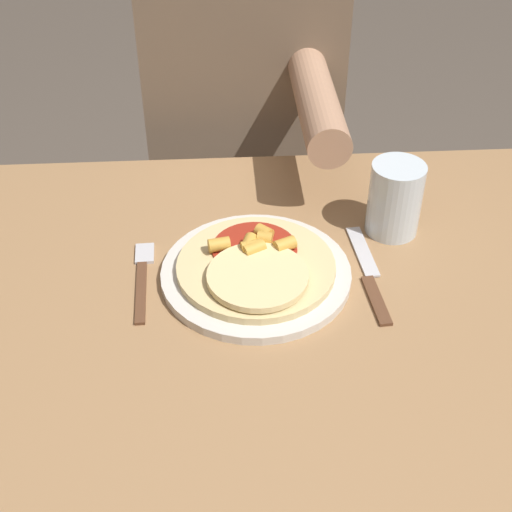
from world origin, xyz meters
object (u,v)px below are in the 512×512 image
at_px(dining_table, 273,363).
at_px(pizza, 256,266).
at_px(drinking_glass, 395,199).
at_px(person_diner, 244,126).
at_px(knife, 369,274).
at_px(fork, 143,276).
at_px(plate, 256,274).

bearing_deg(dining_table, pizza, 125.68).
bearing_deg(drinking_glass, person_diner, 115.75).
distance_m(dining_table, person_diner, 0.59).
bearing_deg(person_diner, pizza, -90.88).
bearing_deg(pizza, person_diner, 89.12).
bearing_deg(knife, fork, 176.95).
bearing_deg(person_diner, fork, -108.06).
height_order(fork, person_diner, person_diner).
bearing_deg(fork, knife, -3.05).
bearing_deg(plate, dining_table, -56.96).
distance_m(drinking_glass, person_diner, 0.50).
relative_size(dining_table, fork, 5.47).
distance_m(knife, drinking_glass, 0.14).
bearing_deg(dining_table, knife, 12.25).
xyz_separation_m(pizza, knife, (0.17, -0.00, -0.02)).
bearing_deg(fork, person_diner, 71.94).
bearing_deg(drinking_glass, pizza, -154.04).
relative_size(dining_table, knife, 4.34).
distance_m(pizza, fork, 0.17).
xyz_separation_m(plate, fork, (-0.17, 0.01, -0.00)).
relative_size(fork, knife, 0.79).
height_order(dining_table, pizza, pizza).
xyz_separation_m(knife, person_diner, (-0.16, 0.55, -0.05)).
bearing_deg(plate, drinking_glass, 25.22).
distance_m(plate, pizza, 0.02).
height_order(fork, drinking_glass, drinking_glass).
distance_m(fork, person_diner, 0.56).
xyz_separation_m(fork, knife, (0.33, -0.02, 0.00)).
bearing_deg(knife, plate, 177.68).
relative_size(plate, person_diner, 0.22).
height_order(plate, pizza, pizza).
bearing_deg(person_diner, dining_table, -88.43).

